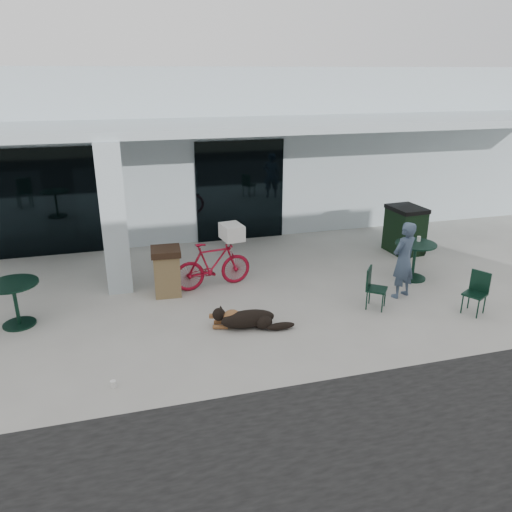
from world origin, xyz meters
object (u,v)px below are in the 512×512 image
object	(u,v)px
dog	(248,318)
wheeled_bin	(405,230)
person	(404,260)
cafe_chair_far_b	(475,294)
bicycle	(213,265)
trash_receptacle	(167,271)
cafe_table_far	(414,261)
cafe_chair_far_a	(377,289)
cafe_table_near	(16,304)

from	to	relation	value
dog	wheeled_bin	world-z (taller)	wheeled_bin
person	cafe_chair_far_b	bearing A→B (deg)	111.32
bicycle	trash_receptacle	world-z (taller)	bicycle
cafe_table_far	wheeled_bin	world-z (taller)	wheeled_bin
cafe_chair_far_a	trash_receptacle	bearing A→B (deg)	103.68
bicycle	cafe_chair_far_b	xyz separation A→B (m)	(4.58, -2.57, -0.10)
trash_receptacle	dog	bearing A→B (deg)	-56.36
trash_receptacle	wheeled_bin	world-z (taller)	wheeled_bin
dog	person	distance (m)	3.47
person	cafe_chair_far_a	bearing A→B (deg)	5.43
bicycle	trash_receptacle	size ratio (longest dim) A/B	1.69
cafe_chair_far_a	wheeled_bin	distance (m)	3.57
cafe_chair_far_b	cafe_table_far	bearing A→B (deg)	155.97
trash_receptacle	wheeled_bin	bearing A→B (deg)	9.27
cafe_table_far	dog	bearing A→B (deg)	-163.46
cafe_chair_far_b	person	bearing A→B (deg)	-168.13
cafe_chair_far_a	wheeled_bin	xyz separation A→B (m)	(2.26, 2.76, 0.19)
cafe_table_far	person	xyz separation A→B (m)	(-0.76, -0.76, 0.38)
cafe_table_near	cafe_chair_far_a	size ratio (longest dim) A/B	1.08
bicycle	wheeled_bin	size ratio (longest dim) A/B	1.43
cafe_chair_far_a	wheeled_bin	size ratio (longest dim) A/B	0.69
cafe_table_near	trash_receptacle	bearing A→B (deg)	13.05
cafe_table_far	cafe_chair_far_b	size ratio (longest dim) A/B	1.08
cafe_table_near	trash_receptacle	world-z (taller)	trash_receptacle
cafe_chair_far_a	cafe_table_near	bearing A→B (deg)	118.64
dog	cafe_chair_far_a	xyz separation A→B (m)	(2.63, 0.11, 0.22)
cafe_table_near	cafe_chair_far_b	size ratio (longest dim) A/B	1.08
person	cafe_table_far	bearing A→B (deg)	-154.81
cafe_chair_far_a	person	size ratio (longest dim) A/B	0.52
cafe_table_near	cafe_table_far	world-z (taller)	same
dog	person	size ratio (longest dim) A/B	0.72
cafe_table_near	cafe_chair_far_b	xyz separation A→B (m)	(8.35, -1.82, -0.01)
wheeled_bin	person	bearing A→B (deg)	-126.21
bicycle	person	distance (m)	3.95
cafe_table_near	person	distance (m)	7.46
dog	cafe_table_far	xyz separation A→B (m)	(4.15, 1.23, 0.23)
bicycle	cafe_table_far	xyz separation A→B (m)	(4.41, -0.74, -0.09)
dog	cafe_table_near	distance (m)	4.22
bicycle	cafe_table_near	world-z (taller)	bicycle
dog	trash_receptacle	distance (m)	2.26
dog	person	xyz separation A→B (m)	(3.38, 0.47, 0.61)
cafe_table_far	wheeled_bin	xyz separation A→B (m)	(0.74, 1.64, 0.18)
wheeled_bin	cafe_table_far	bearing A→B (deg)	-118.42
cafe_table_near	cafe_table_far	distance (m)	8.18
bicycle	person	world-z (taller)	person
cafe_chair_far_a	cafe_chair_far_b	bearing A→B (deg)	-74.66
dog	cafe_chair_far_a	distance (m)	2.64
cafe_table_near	person	xyz separation A→B (m)	(7.41, -0.75, 0.38)
cafe_table_far	trash_receptacle	size ratio (longest dim) A/B	0.89
person	trash_receptacle	size ratio (longest dim) A/B	1.58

